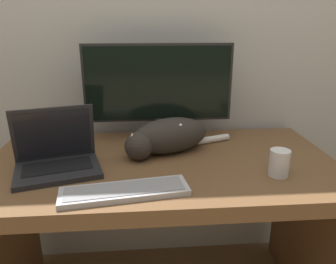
# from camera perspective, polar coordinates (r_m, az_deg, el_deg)

# --- Properties ---
(wall_back) EXTENTS (6.40, 0.06, 2.60)m
(wall_back) POSITION_cam_1_polar(r_m,az_deg,el_deg) (1.69, -2.17, 18.28)
(wall_back) COLOR silver
(wall_back) RESTS_ON ground_plane
(desk) EXTENTS (1.45, 0.76, 0.76)m
(desk) POSITION_cam_1_polar(r_m,az_deg,el_deg) (1.44, -1.02, -10.93)
(desk) COLOR brown
(desk) RESTS_ON ground_plane
(monitor) EXTENTS (0.68, 0.23, 0.46)m
(monitor) POSITION_cam_1_polar(r_m,az_deg,el_deg) (1.52, -1.62, 6.98)
(monitor) COLOR #282828
(monitor) RESTS_ON desk
(laptop) EXTENTS (0.36, 0.30, 0.24)m
(laptop) POSITION_cam_1_polar(r_m,az_deg,el_deg) (1.34, -18.82, -4.36)
(laptop) COLOR #232326
(laptop) RESTS_ON desk
(external_keyboard) EXTENTS (0.44, 0.18, 0.02)m
(external_keyboard) POSITION_cam_1_polar(r_m,az_deg,el_deg) (1.12, -7.55, -10.18)
(external_keyboard) COLOR #BCBCC1
(external_keyboard) RESTS_ON desk
(cat) EXTENTS (0.50, 0.28, 0.16)m
(cat) POSITION_cam_1_polar(r_m,az_deg,el_deg) (1.42, -0.21, -0.71)
(cat) COLOR #332D28
(cat) RESTS_ON desk
(coffee_mug) EXTENTS (0.07, 0.07, 0.10)m
(coffee_mug) POSITION_cam_1_polar(r_m,az_deg,el_deg) (1.29, 18.80, -5.12)
(coffee_mug) COLOR white
(coffee_mug) RESTS_ON desk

